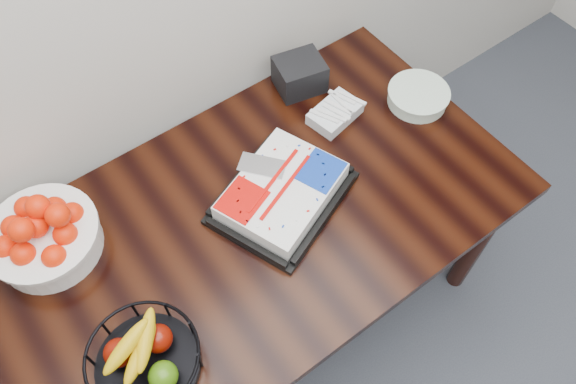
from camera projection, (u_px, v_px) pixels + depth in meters
table at (232, 247)px, 1.72m from camera, size 1.80×0.90×0.75m
cake_tray at (282, 193)px, 1.68m from camera, size 0.49×0.44×0.08m
tangerine_bowl at (41, 233)px, 1.55m from camera, size 0.32×0.32×0.20m
fruit_basket at (144, 359)px, 1.39m from camera, size 0.29×0.29×0.15m
plate_stack at (418, 96)px, 1.91m from camera, size 0.21×0.21×0.05m
fork_bag at (335, 113)px, 1.87m from camera, size 0.19×0.14×0.05m
napkin_box at (300, 74)px, 1.92m from camera, size 0.18×0.17×0.11m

